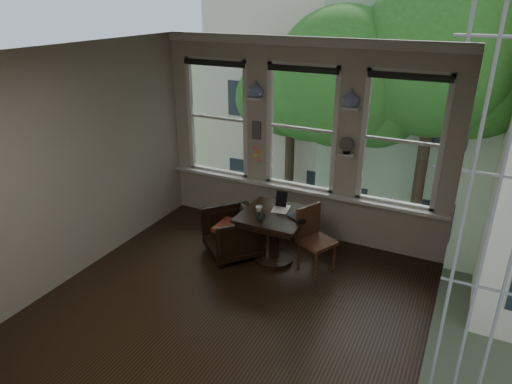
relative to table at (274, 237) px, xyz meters
The scene contains 25 objects.
ground 1.25m from the table, 91.78° to the right, with size 4.50×4.50×0.00m, color black.
ceiling 2.89m from the table, 91.78° to the right, with size 4.50×4.50×0.00m, color silver.
wall_back 1.54m from the table, 92.02° to the left, with size 4.50×4.50×0.00m, color #BCB3A0.
wall_front 3.63m from the table, 90.62° to the right, with size 4.50×4.50×0.00m, color #BCB3A0.
wall_left 2.82m from the table, 152.37° to the right, with size 4.50×4.50×0.00m, color #BCB3A0.
wall_right 2.76m from the table, 28.41° to the right, with size 4.50×4.50×0.00m, color #BCB3A0.
window_left 2.25m from the table, 144.70° to the left, with size 1.10×0.12×1.90m, color white, non-canonical shape.
window_center 1.69m from the table, 92.02° to the left, with size 1.10×0.12×1.90m, color white, non-canonical shape.
window_right 2.20m from the table, 36.70° to the left, with size 1.10×0.12×1.90m, color white, non-canonical shape.
shelf_left 2.11m from the table, 128.65° to the left, with size 0.26×0.16×0.03m, color white.
shelf_right 2.09m from the table, 54.18° to the left, with size 0.26×0.16×0.03m, color white.
intercom 1.75m from the table, 127.79° to the left, with size 0.14×0.06×0.28m, color #59544F.
sticky_notes 1.52m from the table, 127.65° to the left, with size 0.16×0.01×0.24m, color pink, non-canonical shape.
desk_fan 1.64m from the table, 53.60° to the left, with size 0.20×0.20×0.24m, color #59544F, non-canonical shape.
vase_left 2.23m from the table, 128.65° to the left, with size 0.24×0.24×0.25m, color white.
vase_right 2.20m from the table, 54.18° to the left, with size 0.24×0.24×0.25m, color white.
table is the anchor object (origin of this frame).
armchair_left 0.63m from the table, behind, with size 0.73×0.75×0.68m, color black.
cushion_red 0.63m from the table, behind, with size 0.45×0.45×0.06m, color maroon.
side_chair_right 0.63m from the table, ahead, with size 0.42×0.42×0.92m, color #4C281B, non-canonical shape.
laptop 0.49m from the table, ahead, with size 0.29×0.19×0.02m, color black.
mug 0.47m from the table, 166.12° to the right, with size 0.09×0.09×0.09m, color white.
drinking_glass 0.51m from the table, 107.55° to the right, with size 0.13×0.13×0.10m, color white.
tablet 0.56m from the table, 93.93° to the left, with size 0.16×0.02×0.22m, color black.
papers 0.42m from the table, 85.07° to the left, with size 0.22×0.30×0.00m, color silver.
Camera 1 is at (2.32, -4.00, 3.50)m, focal length 32.00 mm.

